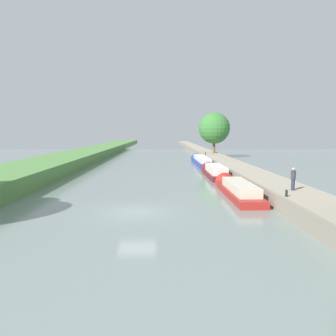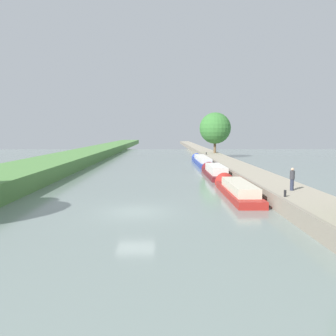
# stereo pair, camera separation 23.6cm
# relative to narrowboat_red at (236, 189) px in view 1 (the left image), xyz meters

# --- Properties ---
(ground_plane) EXTENTS (160.00, 160.00, 0.00)m
(ground_plane) POSITION_rel_narrowboat_red_xyz_m (-7.90, -5.92, -0.49)
(ground_plane) COLOR slate
(right_towpath) EXTENTS (3.67, 260.00, 1.01)m
(right_towpath) POSITION_rel_narrowboat_red_xyz_m (3.46, -5.92, 0.02)
(right_towpath) COLOR #9E937F
(right_towpath) RESTS_ON ground_plane
(stone_quay) EXTENTS (0.25, 260.00, 1.06)m
(stone_quay) POSITION_rel_narrowboat_red_xyz_m (1.50, -5.92, 0.04)
(stone_quay) COLOR gray
(stone_quay) RESTS_ON ground_plane
(narrowboat_red) EXTENTS (2.02, 10.84, 1.93)m
(narrowboat_red) POSITION_rel_narrowboat_red_xyz_m (0.00, 0.00, 0.00)
(narrowboat_red) COLOR maroon
(narrowboat_red) RESTS_ON ground_plane
(narrowboat_maroon) EXTENTS (2.05, 10.34, 2.11)m
(narrowboat_maroon) POSITION_rel_narrowboat_red_xyz_m (0.03, 11.97, 0.06)
(narrowboat_maroon) COLOR maroon
(narrowboat_maroon) RESTS_ON ground_plane
(narrowboat_blue) EXTENTS (1.93, 16.75, 1.93)m
(narrowboat_blue) POSITION_rel_narrowboat_red_xyz_m (0.13, 26.49, 0.08)
(narrowboat_blue) COLOR #283D93
(narrowboat_blue) RESTS_ON ground_plane
(tree_rightbank_midnear) EXTENTS (6.23, 6.23, 8.10)m
(tree_rightbank_midnear) POSITION_rel_narrowboat_red_xyz_m (4.22, 39.10, 5.50)
(tree_rightbank_midnear) COLOR brown
(tree_rightbank_midnear) RESTS_ON right_towpath
(person_walking) EXTENTS (0.34, 0.34, 1.66)m
(person_walking) POSITION_rel_narrowboat_red_xyz_m (3.28, -3.72, 1.39)
(person_walking) COLOR #282D42
(person_walking) RESTS_ON right_towpath
(mooring_bollard_near) EXTENTS (0.16, 0.16, 0.45)m
(mooring_bollard_near) POSITION_rel_narrowboat_red_xyz_m (1.93, -6.08, 0.75)
(mooring_bollard_near) COLOR black
(mooring_bollard_near) RESTS_ON right_towpath
(mooring_bollard_far) EXTENTS (0.16, 0.16, 0.45)m
(mooring_bollard_far) POSITION_rel_narrowboat_red_xyz_m (1.93, 34.52, 0.75)
(mooring_bollard_far) COLOR black
(mooring_bollard_far) RESTS_ON right_towpath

